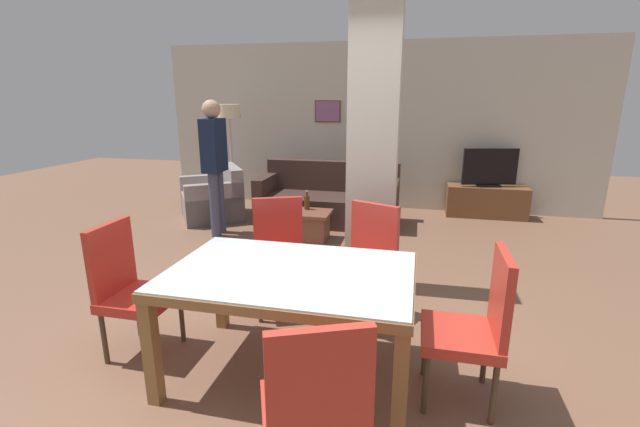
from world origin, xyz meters
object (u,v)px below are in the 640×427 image
at_px(dining_chair_near_right, 315,406).
at_px(tv_screen, 490,168).
at_px(dining_chair_far_left, 279,250).
at_px(armchair, 214,200).
at_px(dining_table, 291,291).
at_px(sofa, 328,202).
at_px(coffee_table, 304,225).
at_px(bottle, 307,202).
at_px(dining_chair_far_right, 367,259).
at_px(tv_stand, 486,201).
at_px(floor_lamp, 230,121).
at_px(dining_chair_head_left, 130,285).
at_px(dining_chair_head_right, 476,323).
at_px(standing_person, 214,158).

relative_size(dining_chair_near_right, tv_screen, 1.18).
xyz_separation_m(dining_chair_far_left, armchair, (-1.91, 2.56, -0.25)).
bearing_deg(dining_table, sofa, 98.16).
bearing_deg(armchair, coffee_table, -147.99).
bearing_deg(bottle, tv_screen, 33.00).
distance_m(dining_chair_far_right, tv_stand, 3.91).
height_order(coffee_table, tv_stand, tv_stand).
distance_m(dining_table, floor_lamp, 4.75).
relative_size(tv_stand, floor_lamp, 0.70).
height_order(dining_chair_far_right, armchair, dining_chair_far_right).
bearing_deg(armchair, floor_lamp, -38.72).
distance_m(dining_chair_head_left, dining_chair_near_right, 1.84).
distance_m(dining_chair_head_right, bottle, 3.41).
bearing_deg(bottle, sofa, 81.34).
distance_m(dining_chair_near_right, bottle, 3.95).
height_order(dining_chair_head_left, sofa, dining_chair_head_left).
xyz_separation_m(dining_chair_far_right, sofa, (-0.92, 2.80, -0.23)).
bearing_deg(sofa, dining_chair_far_right, 108.13).
xyz_separation_m(dining_table, tv_stand, (1.84, 4.52, -0.37)).
bearing_deg(dining_chair_far_right, armchair, -20.68).
xyz_separation_m(dining_table, dining_chair_far_right, (0.39, 0.90, -0.08)).
xyz_separation_m(sofa, bottle, (-0.12, -0.80, 0.18)).
bearing_deg(standing_person, dining_chair_far_left, 37.35).
bearing_deg(dining_table, dining_chair_far_right, 66.79).
height_order(tv_screen, floor_lamp, floor_lamp).
xyz_separation_m(sofa, armchair, (-1.77, -0.22, -0.02)).
bearing_deg(dining_chair_head_right, tv_stand, -8.67).
height_order(sofa, tv_stand, sofa).
bearing_deg(coffee_table, tv_stand, 34.78).
relative_size(dining_chair_head_right, floor_lamp, 0.57).
distance_m(bottle, tv_stand, 2.98).
xyz_separation_m(dining_chair_near_right, standing_person, (-2.26, 3.64, 0.52)).
bearing_deg(coffee_table, armchair, 156.64).
xyz_separation_m(dining_chair_head_right, floor_lamp, (-3.40, 4.10, 0.93)).
height_order(floor_lamp, standing_person, standing_person).
xyz_separation_m(bottle, tv_stand, (2.49, 1.62, -0.24)).
bearing_deg(tv_screen, standing_person, 12.17).
bearing_deg(dining_chair_far_right, dining_chair_head_left, 52.69).
distance_m(coffee_table, standing_person, 1.48).
distance_m(dining_table, bottle, 2.97).
xyz_separation_m(dining_chair_head_left, bottle, (0.55, 2.90, -0.05)).
bearing_deg(floor_lamp, armchair, -94.10).
xyz_separation_m(dining_chair_near_right, coffee_table, (-1.05, 3.69, -0.33)).
relative_size(dining_chair_head_right, bottle, 3.87).
relative_size(armchair, floor_lamp, 0.72).
distance_m(dining_chair_far_right, tv_screen, 3.90).
bearing_deg(armchair, dining_chair_head_right, -169.91).
height_order(dining_chair_head_left, armchair, dining_chair_head_left).
distance_m(bottle, standing_person, 1.35).
height_order(dining_chair_head_right, sofa, dining_chair_head_right).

